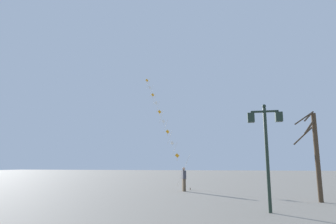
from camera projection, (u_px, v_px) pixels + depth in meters
ground_plane at (214, 190)px, 21.86m from camera, size 160.00×160.00×0.00m
twin_lantern_lamp_post at (266, 136)px, 12.11m from camera, size 1.41×0.28×4.42m
kite_train at (162, 118)px, 28.57m from camera, size 6.40×9.49×11.90m
kite_flyer at (184, 179)px, 21.14m from camera, size 0.42×0.61×1.71m
bare_tree at (316, 153)px, 15.24m from camera, size 1.28×1.41×4.74m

